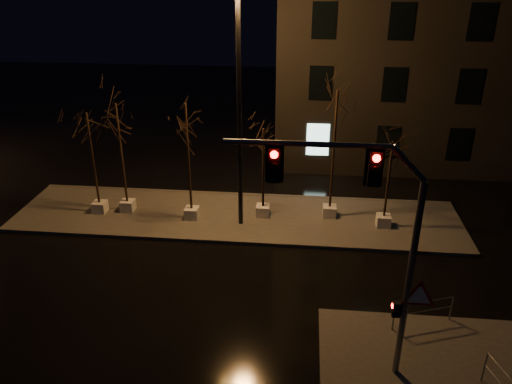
# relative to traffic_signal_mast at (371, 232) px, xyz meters

# --- Properties ---
(ground) EXTENTS (90.00, 90.00, 0.00)m
(ground) POSITION_rel_traffic_signal_mast_xyz_m (-5.11, 3.83, -5.00)
(ground) COLOR black
(ground) RESTS_ON ground
(median) EXTENTS (22.00, 5.00, 0.15)m
(median) POSITION_rel_traffic_signal_mast_xyz_m (-5.11, 9.83, -4.92)
(median) COLOR #413F3A
(median) RESTS_ON ground
(sidewalk_corner) EXTENTS (7.00, 5.00, 0.15)m
(sidewalk_corner) POSITION_rel_traffic_signal_mast_xyz_m (2.39, 0.33, -4.92)
(sidewalk_corner) COLOR #413F3A
(sidewalk_corner) RESTS_ON ground
(building) EXTENTS (25.00, 12.00, 15.00)m
(building) POSITION_rel_traffic_signal_mast_xyz_m (8.89, 21.83, 2.50)
(building) COLOR black
(building) RESTS_ON ground
(tree_0) EXTENTS (1.80, 1.80, 5.28)m
(tree_0) POSITION_rel_traffic_signal_mast_xyz_m (-11.98, 9.50, -0.84)
(tree_0) COLOR silver
(tree_0) RESTS_ON median
(tree_1) EXTENTS (1.80, 1.80, 5.69)m
(tree_1) POSITION_rel_traffic_signal_mast_xyz_m (-10.63, 9.78, -0.53)
(tree_1) COLOR silver
(tree_1) RESTS_ON median
(tree_2) EXTENTS (1.80, 1.80, 5.92)m
(tree_2) POSITION_rel_traffic_signal_mast_xyz_m (-7.23, 9.30, -0.36)
(tree_2) COLOR silver
(tree_2) RESTS_ON median
(tree_3) EXTENTS (1.80, 1.80, 4.61)m
(tree_3) POSITION_rel_traffic_signal_mast_xyz_m (-3.79, 9.92, -1.34)
(tree_3) COLOR silver
(tree_3) RESTS_ON median
(tree_4) EXTENTS (1.80, 1.80, 6.48)m
(tree_4) POSITION_rel_traffic_signal_mast_xyz_m (-0.50, 10.19, 0.06)
(tree_4) COLOR silver
(tree_4) RESTS_ON median
(tree_5) EXTENTS (1.80, 1.80, 4.36)m
(tree_5) POSITION_rel_traffic_signal_mast_xyz_m (2.02, 9.44, -1.54)
(tree_5) COLOR silver
(tree_5) RESTS_ON median
(traffic_signal_mast) EXTENTS (6.05, 0.24, 7.38)m
(traffic_signal_mast) POSITION_rel_traffic_signal_mast_xyz_m (0.00, 0.00, 0.00)
(traffic_signal_mast) COLOR slate
(traffic_signal_mast) RESTS_ON sidewalk_corner
(streetlight_main) EXTENTS (2.66, 0.78, 10.64)m
(streetlight_main) POSITION_rel_traffic_signal_mast_xyz_m (-4.78, 9.03, 1.29)
(streetlight_main) COLOR black
(streetlight_main) RESTS_ON median
(guard_rail_a) EXTENTS (2.13, 0.79, 0.98)m
(guard_rail_a) POSITION_rel_traffic_signal_mast_xyz_m (2.43, 2.33, -4.21)
(guard_rail_a) COLOR slate
(guard_rail_a) RESTS_ON sidewalk_corner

